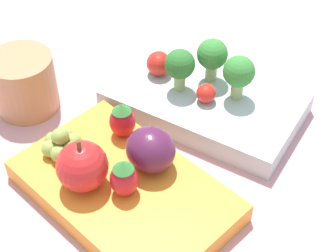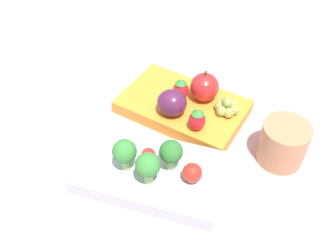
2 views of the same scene
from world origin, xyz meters
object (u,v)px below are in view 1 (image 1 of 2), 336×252
(plum, at_px, (150,149))
(broccoli_floret_2, at_px, (212,56))
(broccoli_floret_1, at_px, (239,73))
(grape_cluster, at_px, (62,144))
(strawberry_1, at_px, (126,179))
(broccoli_floret_0, at_px, (180,66))
(cherry_tomato_0, at_px, (206,93))
(strawberry_0, at_px, (122,120))
(drinking_cup, at_px, (24,83))
(bento_box_savoury, at_px, (205,102))
(cherry_tomato_1, at_px, (159,63))
(apple, at_px, (82,166))
(bento_box_fruit, at_px, (125,191))

(plum, bearing_deg, broccoli_floret_2, 98.20)
(broccoli_floret_1, bearing_deg, grape_cluster, -120.75)
(broccoli_floret_1, xyz_separation_m, strawberry_1, (-0.01, -0.16, -0.02))
(broccoli_floret_0, xyz_separation_m, cherry_tomato_0, (0.03, -0.00, -0.02))
(strawberry_0, height_order, plum, plum)
(strawberry_1, relative_size, grape_cluster, 0.99)
(broccoli_floret_0, bearing_deg, broccoli_floret_2, 60.03)
(drinking_cup, bearing_deg, strawberry_1, -15.27)
(plum, bearing_deg, bento_box_savoury, 95.96)
(strawberry_0, bearing_deg, broccoli_floret_1, 59.71)
(cherry_tomato_1, relative_size, apple, 0.49)
(broccoli_floret_1, bearing_deg, bento_box_fruit, -98.49)
(broccoli_floret_1, relative_size, plum, 1.07)
(broccoli_floret_1, xyz_separation_m, plum, (-0.02, -0.13, -0.01))
(plum, bearing_deg, cherry_tomato_1, 122.54)
(grape_cluster, xyz_separation_m, drinking_cup, (-0.09, 0.04, -0.00))
(broccoli_floret_2, relative_size, strawberry_1, 1.28)
(broccoli_floret_1, distance_m, apple, 0.19)
(cherry_tomato_0, bearing_deg, strawberry_1, -86.86)
(bento_box_savoury, relative_size, drinking_cup, 3.09)
(cherry_tomato_0, relative_size, grape_cluster, 0.52)
(broccoli_floret_1, distance_m, strawberry_0, 0.13)
(bento_box_savoury, distance_m, plum, 0.12)
(bento_box_fruit, distance_m, strawberry_1, 0.03)
(plum, relative_size, drinking_cup, 0.69)
(strawberry_0, bearing_deg, broccoli_floret_2, 77.45)
(broccoli_floret_1, bearing_deg, bento_box_savoury, -156.31)
(broccoli_floret_0, distance_m, broccoli_floret_2, 0.04)
(bento_box_savoury, xyz_separation_m, cherry_tomato_1, (-0.06, -0.00, 0.03))
(strawberry_0, bearing_deg, cherry_tomato_0, 64.34)
(bento_box_savoury, distance_m, grape_cluster, 0.16)
(bento_box_fruit, bearing_deg, broccoli_floret_2, 94.70)
(cherry_tomato_1, distance_m, strawberry_0, 0.10)
(broccoli_floret_1, relative_size, apple, 0.92)
(strawberry_0, bearing_deg, cherry_tomato_1, 105.11)
(strawberry_1, relative_size, drinking_cup, 0.58)
(grape_cluster, bearing_deg, broccoli_floret_2, 71.08)
(cherry_tomato_1, bearing_deg, bento_box_fruit, -65.40)
(cherry_tomato_0, bearing_deg, broccoli_floret_2, 114.06)
(bento_box_savoury, height_order, apple, apple)
(broccoli_floret_0, xyz_separation_m, apple, (0.00, -0.16, -0.01))
(cherry_tomato_0, relative_size, strawberry_1, 0.53)
(strawberry_0, height_order, drinking_cup, drinking_cup)
(broccoli_floret_1, distance_m, drinking_cup, 0.22)
(strawberry_1, bearing_deg, strawberry_0, 130.98)
(cherry_tomato_1, relative_size, grape_cluster, 0.68)
(broccoli_floret_0, relative_size, cherry_tomato_1, 1.80)
(broccoli_floret_2, bearing_deg, apple, -94.45)
(broccoli_floret_0, bearing_deg, strawberry_1, -73.86)
(strawberry_1, xyz_separation_m, drinking_cup, (-0.17, 0.05, -0.01))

